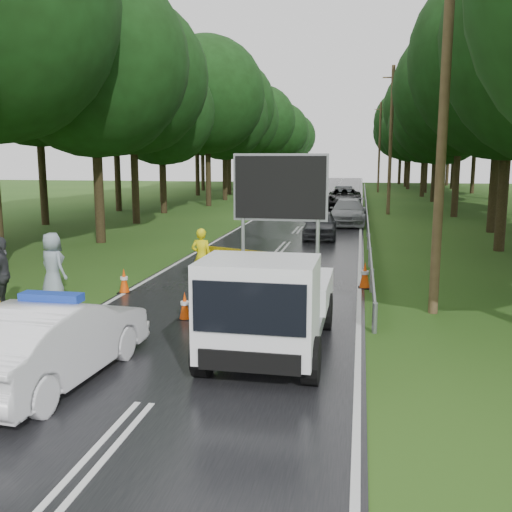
% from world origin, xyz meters
% --- Properties ---
extents(ground, '(160.00, 160.00, 0.00)m').
position_xyz_m(ground, '(0.00, 0.00, 0.00)').
color(ground, '#1F4413').
rests_on(ground, ground).
extents(road, '(7.00, 140.00, 0.02)m').
position_xyz_m(road, '(0.00, 30.00, 0.01)').
color(road, black).
rests_on(road, ground).
extents(guardrail, '(0.12, 60.06, 0.70)m').
position_xyz_m(guardrail, '(3.70, 29.67, 0.55)').
color(guardrail, gray).
rests_on(guardrail, ground).
extents(utility_pole_near, '(1.40, 0.24, 10.00)m').
position_xyz_m(utility_pole_near, '(5.20, 2.00, 5.06)').
color(utility_pole_near, '#493621').
rests_on(utility_pole_near, ground).
extents(utility_pole_mid, '(1.40, 0.24, 10.00)m').
position_xyz_m(utility_pole_mid, '(5.20, 28.00, 5.06)').
color(utility_pole_mid, '#493621').
rests_on(utility_pole_mid, ground).
extents(utility_pole_far, '(1.40, 0.24, 10.00)m').
position_xyz_m(utility_pole_far, '(5.20, 54.00, 5.06)').
color(utility_pole_far, '#493621').
rests_on(utility_pole_far, ground).
extents(police_sedan, '(1.85, 4.51, 1.60)m').
position_xyz_m(police_sedan, '(-1.88, -3.89, 0.73)').
color(police_sedan, white).
rests_on(police_sedan, ground).
extents(work_truck, '(2.28, 4.97, 3.94)m').
position_xyz_m(work_truck, '(1.60, -1.79, 1.07)').
color(work_truck, gray).
rests_on(work_truck, ground).
extents(barrier, '(2.65, 1.08, 1.17)m').
position_xyz_m(barrier, '(-0.21, 4.00, 0.88)').
color(barrier, '#F5F30D').
rests_on(barrier, ground).
extents(officer, '(0.67, 0.46, 1.78)m').
position_xyz_m(officer, '(-1.46, 4.03, 0.89)').
color(officer, yellow).
rests_on(officer, ground).
extents(civilian, '(0.78, 0.62, 1.55)m').
position_xyz_m(civilian, '(1.05, 0.50, 0.77)').
color(civilian, navy).
rests_on(civilian, ground).
extents(bystander_mid, '(0.88, 1.24, 1.96)m').
position_xyz_m(bystander_mid, '(-5.52, 0.01, 0.98)').
color(bystander_mid, '#393A40').
rests_on(bystander_mid, ground).
extents(bystander_right, '(1.09, 0.95, 1.87)m').
position_xyz_m(bystander_right, '(-5.04, 1.61, 0.94)').
color(bystander_right, '#8795A2').
rests_on(bystander_right, ground).
extents(queue_car_first, '(1.73, 4.01, 1.35)m').
position_xyz_m(queue_car_first, '(1.38, 15.22, 0.68)').
color(queue_car_first, '#3D3F45').
rests_on(queue_car_first, ground).
extents(queue_car_second, '(2.17, 5.15, 1.48)m').
position_xyz_m(queue_car_second, '(2.60, 21.22, 0.74)').
color(queue_car_second, '#93969A').
rests_on(queue_car_second, ground).
extents(queue_car_third, '(2.66, 5.68, 1.57)m').
position_xyz_m(queue_car_third, '(2.04, 32.34, 0.79)').
color(queue_car_third, black).
rests_on(queue_car_third, ground).
extents(queue_car_fourth, '(1.88, 4.34, 1.39)m').
position_xyz_m(queue_car_fourth, '(1.81, 38.62, 0.70)').
color(queue_car_fourth, '#464B4F').
rests_on(queue_car_fourth, ground).
extents(cone_near_left, '(0.31, 0.31, 0.67)m').
position_xyz_m(cone_near_left, '(-2.50, -1.13, 0.32)').
color(cone_near_left, black).
rests_on(cone_near_left, ground).
extents(cone_center, '(0.33, 0.33, 0.70)m').
position_xyz_m(cone_center, '(-0.82, 0.27, 0.34)').
color(cone_center, black).
rests_on(cone_center, ground).
extents(cone_far, '(0.39, 0.39, 0.82)m').
position_xyz_m(cone_far, '(0.31, 2.50, 0.40)').
color(cone_far, black).
rests_on(cone_far, ground).
extents(cone_left_mid, '(0.35, 0.35, 0.74)m').
position_xyz_m(cone_left_mid, '(-3.40, 2.62, 0.36)').
color(cone_left_mid, black).
rests_on(cone_left_mid, ground).
extents(cone_right, '(0.39, 0.39, 0.82)m').
position_xyz_m(cone_right, '(3.50, 4.50, 0.40)').
color(cone_right, black).
rests_on(cone_right, ground).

